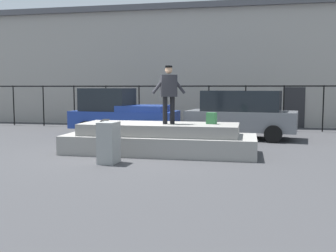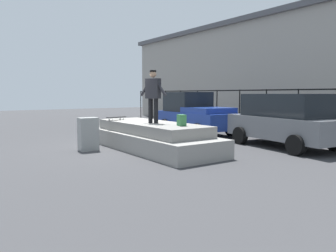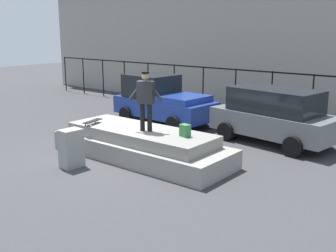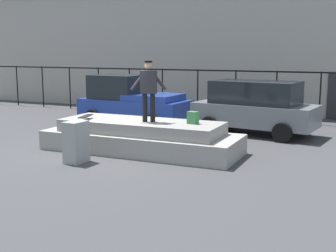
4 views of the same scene
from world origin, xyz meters
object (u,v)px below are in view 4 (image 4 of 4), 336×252
at_px(car_blue_pickup_near, 131,101).
at_px(utility_box, 76,142).
at_px(skateboarder, 149,87).
at_px(backpack, 193,118).
at_px(skateboard, 86,116).
at_px(car_grey_hatchback_mid, 255,107).

distance_m(car_blue_pickup_near, utility_box, 6.09).
relative_size(skateboarder, backpack, 5.07).
distance_m(skateboard, utility_box, 1.52).
distance_m(skateboarder, skateboard, 2.09).
xyz_separation_m(car_grey_hatchback_mid, utility_box, (-3.30, -5.89, -0.43)).
relative_size(car_grey_hatchback_mid, utility_box, 4.03).
xyz_separation_m(skateboarder, car_grey_hatchback_mid, (2.05, 4.14, -0.93)).
relative_size(backpack, utility_box, 0.31).
xyz_separation_m(skateboarder, skateboard, (-1.84, -0.43, -0.90)).
relative_size(skateboarder, car_grey_hatchback_mid, 0.39).
xyz_separation_m(skateboard, car_grey_hatchback_mid, (3.89, 4.57, -0.03)).
distance_m(skateboard, car_grey_hatchback_mid, 6.00).
bearing_deg(car_blue_pickup_near, skateboarder, -55.32).
relative_size(skateboard, utility_box, 0.74).
height_order(skateboard, car_blue_pickup_near, car_blue_pickup_near).
height_order(skateboarder, backpack, skateboarder).
distance_m(skateboard, car_blue_pickup_near, 4.65).
relative_size(skateboard, car_blue_pickup_near, 0.18).
height_order(skateboarder, car_blue_pickup_near, skateboarder).
relative_size(car_blue_pickup_near, utility_box, 4.06).
bearing_deg(skateboarder, backpack, 9.50).
bearing_deg(backpack, car_blue_pickup_near, -30.62).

